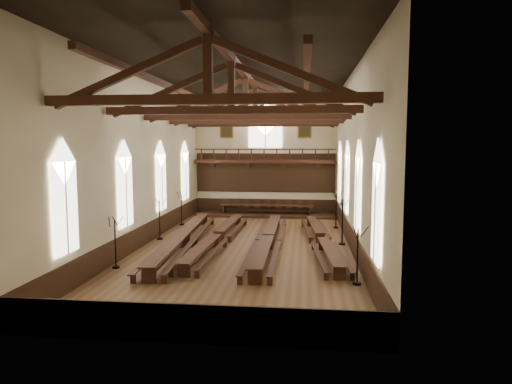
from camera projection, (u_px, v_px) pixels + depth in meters
ground at (246, 246)px, 26.30m from camera, size 26.00×26.00×0.00m
room_walls at (246, 134)px, 25.62m from camera, size 26.00×26.00×26.00m
wainscot_band at (246, 236)px, 26.23m from camera, size 12.00×26.00×1.20m
side_windows at (246, 182)px, 25.91m from camera, size 11.85×19.80×4.50m
end_window at (265, 128)px, 38.30m from camera, size 2.80×0.12×3.80m
minstrels_gallery at (265, 168)px, 38.41m from camera, size 11.80×1.24×3.70m
portraits at (265, 129)px, 38.31m from camera, size 7.75×0.09×1.45m
roof_trusses at (246, 102)px, 25.44m from camera, size 11.70×25.70×2.80m
refectory_row_a at (183, 236)px, 26.24m from camera, size 2.07×14.96×0.80m
refectory_row_b at (217, 236)px, 26.70m from camera, size 1.64×14.11×0.72m
refectory_row_c at (268, 238)px, 25.88m from camera, size 1.55×14.51×0.76m
refectory_row_d at (321, 238)px, 26.20m from camera, size 1.86×13.79×0.67m
dais at (267, 215)px, 37.53m from camera, size 11.40×2.86×0.19m
high_table at (267, 206)px, 37.46m from camera, size 7.71×1.12×0.72m
high_chairs at (267, 206)px, 38.21m from camera, size 7.65×0.45×1.00m
candelabrum_left_near at (116, 253)px, 21.58m from camera, size 0.70×0.76×2.50m
candelabrum_left_mid at (160, 227)px, 28.15m from camera, size 0.72×0.78×2.57m
candelabrum_left_far at (182, 215)px, 33.17m from camera, size 0.70×0.74×2.45m
candelabrum_right_near at (357, 267)px, 19.05m from camera, size 0.68×0.77×2.51m
candelabrum_right_mid at (342, 230)px, 26.65m from camera, size 0.79×0.87×2.84m
candelabrum_right_far at (336, 217)px, 31.92m from camera, size 0.74×0.80×2.63m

